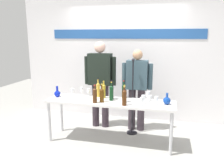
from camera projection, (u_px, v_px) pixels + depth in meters
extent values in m
plane|color=#A6A49E|center=(110.00, 141.00, 4.09)|extent=(10.00, 10.00, 0.00)
cube|color=white|center=(125.00, 52.00, 5.06)|extent=(4.76, 0.10, 3.00)
cube|color=#27579F|center=(125.00, 34.00, 4.92)|extent=(3.33, 0.01, 0.20)
cube|color=white|center=(110.00, 102.00, 3.94)|extent=(2.21, 0.57, 0.04)
cylinder|color=silver|center=(50.00, 122.00, 4.04)|extent=(0.05, 0.05, 0.71)
cylinder|color=silver|center=(171.00, 134.00, 3.54)|extent=(0.05, 0.05, 0.71)
cylinder|color=silver|center=(61.00, 113.00, 4.48)|extent=(0.05, 0.05, 0.71)
cylinder|color=silver|center=(171.00, 123.00, 3.99)|extent=(0.05, 0.05, 0.71)
sphere|color=#0F22B6|center=(57.00, 94.00, 4.18)|extent=(0.11, 0.11, 0.11)
cylinder|color=#0F22B6|center=(57.00, 89.00, 4.16)|extent=(0.04, 0.04, 0.10)
sphere|color=#113B9A|center=(167.00, 101.00, 3.71)|extent=(0.12, 0.12, 0.12)
cylinder|color=#113B9A|center=(167.00, 95.00, 3.69)|extent=(0.04, 0.04, 0.08)
cylinder|color=#332830|center=(96.00, 105.00, 4.73)|extent=(0.14, 0.14, 0.88)
cylinder|color=#332830|center=(105.00, 106.00, 4.68)|extent=(0.14, 0.14, 0.88)
cube|color=black|center=(100.00, 69.00, 4.55)|extent=(0.46, 0.22, 0.63)
cylinder|color=black|center=(87.00, 70.00, 4.62)|extent=(0.09, 0.09, 0.56)
cylinder|color=black|center=(114.00, 71.00, 4.49)|extent=(0.09, 0.09, 0.56)
sphere|color=beige|center=(100.00, 47.00, 4.46)|extent=(0.22, 0.22, 0.22)
cylinder|color=#372D35|center=(132.00, 109.00, 4.55)|extent=(0.14, 0.14, 0.84)
cylinder|color=#372D35|center=(141.00, 110.00, 4.51)|extent=(0.14, 0.14, 0.84)
cube|color=#364E59|center=(137.00, 75.00, 4.39)|extent=(0.40, 0.22, 0.55)
cylinder|color=#364E59|center=(124.00, 76.00, 4.45)|extent=(0.09, 0.09, 0.50)
cylinder|color=#364E59|center=(150.00, 77.00, 4.33)|extent=(0.09, 0.09, 0.50)
sphere|color=tan|center=(138.00, 55.00, 4.31)|extent=(0.19, 0.19, 0.19)
cylinder|color=gold|center=(98.00, 90.00, 4.17)|extent=(0.07, 0.07, 0.24)
cone|color=gold|center=(98.00, 83.00, 4.14)|extent=(0.07, 0.07, 0.03)
cylinder|color=gold|center=(98.00, 82.00, 4.14)|extent=(0.03, 0.03, 0.09)
cylinder|color=black|center=(98.00, 79.00, 4.13)|extent=(0.03, 0.03, 0.02)
cylinder|color=#10371A|center=(111.00, 94.00, 3.93)|extent=(0.07, 0.07, 0.24)
cone|color=#10371A|center=(111.00, 86.00, 3.90)|extent=(0.07, 0.07, 0.03)
cylinder|color=#10371A|center=(111.00, 85.00, 3.90)|extent=(0.02, 0.02, 0.07)
cylinder|color=gold|center=(111.00, 82.00, 3.89)|extent=(0.03, 0.03, 0.02)
cylinder|color=black|center=(112.00, 93.00, 4.03)|extent=(0.07, 0.07, 0.23)
cone|color=black|center=(112.00, 86.00, 4.00)|extent=(0.07, 0.07, 0.03)
cylinder|color=black|center=(112.00, 84.00, 3.99)|extent=(0.03, 0.03, 0.09)
cylinder|color=black|center=(112.00, 81.00, 3.98)|extent=(0.03, 0.03, 0.02)
cylinder|color=#472712|center=(95.00, 96.00, 3.79)|extent=(0.07, 0.07, 0.23)
cone|color=#472712|center=(95.00, 89.00, 3.77)|extent=(0.07, 0.07, 0.03)
cylinder|color=#472712|center=(95.00, 88.00, 3.76)|extent=(0.03, 0.03, 0.06)
cylinder|color=#AF251C|center=(95.00, 85.00, 3.76)|extent=(0.03, 0.03, 0.02)
cylinder|color=gold|center=(104.00, 92.00, 4.08)|extent=(0.07, 0.07, 0.23)
cone|color=gold|center=(104.00, 85.00, 4.05)|extent=(0.07, 0.07, 0.03)
cylinder|color=gold|center=(104.00, 84.00, 4.05)|extent=(0.03, 0.03, 0.07)
cylinder|color=gold|center=(104.00, 81.00, 4.04)|extent=(0.03, 0.03, 0.02)
cylinder|color=#502E0A|center=(102.00, 96.00, 3.83)|extent=(0.07, 0.07, 0.21)
cone|color=#502E0A|center=(102.00, 89.00, 3.80)|extent=(0.07, 0.07, 0.03)
cylinder|color=#502E0A|center=(102.00, 87.00, 3.80)|extent=(0.03, 0.03, 0.09)
cylinder|color=gold|center=(102.00, 84.00, 3.79)|extent=(0.03, 0.03, 0.02)
cylinder|color=black|center=(124.00, 96.00, 3.83)|extent=(0.07, 0.07, 0.21)
cone|color=black|center=(124.00, 89.00, 3.80)|extent=(0.07, 0.07, 0.03)
cylinder|color=black|center=(124.00, 88.00, 3.80)|extent=(0.02, 0.02, 0.06)
cylinder|color=gold|center=(124.00, 86.00, 3.79)|extent=(0.03, 0.03, 0.02)
cylinder|color=#47240E|center=(124.00, 98.00, 3.65)|extent=(0.07, 0.07, 0.23)
cone|color=#47240E|center=(124.00, 90.00, 3.62)|extent=(0.07, 0.07, 0.03)
cylinder|color=#47240E|center=(124.00, 89.00, 3.62)|extent=(0.03, 0.03, 0.06)
cylinder|color=gold|center=(124.00, 87.00, 3.61)|extent=(0.03, 0.03, 0.02)
cylinder|color=black|center=(124.00, 92.00, 4.07)|extent=(0.07, 0.07, 0.23)
cone|color=black|center=(124.00, 85.00, 4.04)|extent=(0.07, 0.07, 0.03)
cylinder|color=black|center=(124.00, 84.00, 4.04)|extent=(0.02, 0.02, 0.08)
cylinder|color=#AB1714|center=(124.00, 81.00, 4.03)|extent=(0.03, 0.03, 0.02)
cylinder|color=white|center=(73.00, 96.00, 4.22)|extent=(0.05, 0.05, 0.00)
cylinder|color=white|center=(72.00, 94.00, 4.21)|extent=(0.01, 0.01, 0.08)
cylinder|color=white|center=(72.00, 90.00, 4.20)|extent=(0.06, 0.06, 0.07)
cylinder|color=white|center=(82.00, 96.00, 4.27)|extent=(0.06, 0.06, 0.00)
cylinder|color=white|center=(82.00, 93.00, 4.26)|extent=(0.01, 0.01, 0.08)
cylinder|color=white|center=(82.00, 89.00, 4.24)|extent=(0.06, 0.06, 0.08)
cylinder|color=white|center=(89.00, 96.00, 4.25)|extent=(0.06, 0.06, 0.00)
cylinder|color=white|center=(89.00, 94.00, 4.24)|extent=(0.01, 0.01, 0.06)
cylinder|color=white|center=(89.00, 90.00, 4.23)|extent=(0.06, 0.06, 0.08)
cylinder|color=white|center=(143.00, 104.00, 3.74)|extent=(0.05, 0.05, 0.00)
cylinder|color=white|center=(143.00, 102.00, 3.74)|extent=(0.01, 0.01, 0.06)
cylinder|color=white|center=(143.00, 98.00, 3.72)|extent=(0.07, 0.07, 0.08)
cylinder|color=white|center=(148.00, 101.00, 3.90)|extent=(0.06, 0.06, 0.00)
cylinder|color=white|center=(148.00, 99.00, 3.89)|extent=(0.01, 0.01, 0.08)
cylinder|color=white|center=(148.00, 94.00, 3.88)|extent=(0.07, 0.07, 0.09)
cylinder|color=white|center=(142.00, 106.00, 3.64)|extent=(0.06, 0.06, 0.00)
cylinder|color=white|center=(142.00, 104.00, 3.63)|extent=(0.01, 0.01, 0.07)
cylinder|color=white|center=(142.00, 100.00, 3.62)|extent=(0.06, 0.06, 0.07)
cylinder|color=white|center=(156.00, 104.00, 3.72)|extent=(0.06, 0.06, 0.00)
cylinder|color=white|center=(156.00, 102.00, 3.72)|extent=(0.01, 0.01, 0.06)
cylinder|color=white|center=(156.00, 99.00, 3.70)|extent=(0.06, 0.06, 0.07)
cylinder|color=white|center=(149.00, 104.00, 3.73)|extent=(0.06, 0.06, 0.00)
cylinder|color=white|center=(150.00, 102.00, 3.72)|extent=(0.01, 0.01, 0.08)
cylinder|color=white|center=(150.00, 98.00, 3.70)|extent=(0.07, 0.07, 0.07)
cylinder|color=black|center=(132.00, 133.00, 4.43)|extent=(0.20, 0.20, 0.02)
cylinder|color=black|center=(132.00, 99.00, 4.29)|extent=(0.02, 0.02, 1.39)
sphere|color=#232328|center=(133.00, 60.00, 4.14)|extent=(0.06, 0.06, 0.06)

